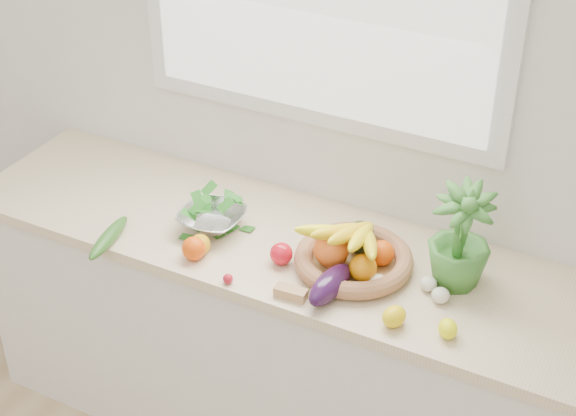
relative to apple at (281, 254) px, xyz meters
The scene contains 18 objects.
back_wall 0.59m from the apple, 100.18° to the left, with size 4.50×0.02×2.70m, color white.
counter_cabinet 0.52m from the apple, 123.40° to the left, with size 2.20×0.58×0.86m, color silver.
countertop 0.15m from the apple, 123.40° to the left, with size 2.24×0.62×0.04m, color beige.
orange_loose 0.28m from the apple, 157.58° to the right, with size 0.08×0.08×0.08m, color #EB4B07.
lemon_a 0.27m from the apple, 164.09° to the right, with size 0.07×0.08×0.07m, color orange.
lemon_b 0.45m from the apple, 14.85° to the right, with size 0.06×0.08×0.06m, color yellow.
lemon_c 0.59m from the apple, ahead, with size 0.06×0.07×0.06m, color #F6FA0D.
apple is the anchor object (origin of this frame).
ginger 0.17m from the apple, 52.68° to the right, with size 0.10×0.04×0.03m, color tan.
garlic_a 0.47m from the apple, 10.73° to the left, with size 0.05×0.05×0.05m, color beige.
garlic_b 0.52m from the apple, ahead, with size 0.06×0.06×0.05m, color beige.
garlic_c 0.33m from the apple, ahead, with size 0.06×0.06×0.05m, color white.
eggplant 0.22m from the apple, 20.55° to the right, with size 0.08×0.21×0.08m, color #290E34.
cucumber 0.58m from the apple, 163.20° to the right, with size 0.05×0.26×0.05m, color #2C5318.
radish 0.20m from the apple, 120.51° to the right, with size 0.03×0.03×0.03m, color #B51624.
potted_herb 0.56m from the apple, 17.29° to the left, with size 0.19×0.19×0.34m, color #3B7D2D.
fruit_basket 0.23m from the apple, 21.67° to the left, with size 0.45×0.45×0.19m.
colander_with_spinach 0.30m from the apple, 168.44° to the left, with size 0.23×0.23×0.12m.
Camera 1 is at (1.14, -0.16, 2.60)m, focal length 55.00 mm.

